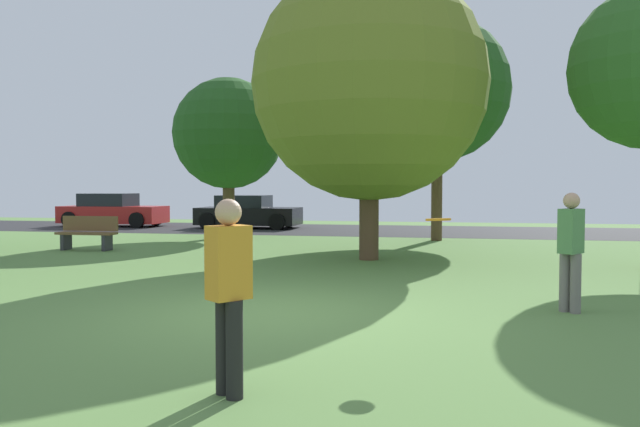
% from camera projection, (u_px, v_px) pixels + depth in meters
% --- Properties ---
extents(ground_plane, '(44.00, 44.00, 0.00)m').
position_uv_depth(ground_plane, '(272.00, 313.00, 8.49)').
color(ground_plane, '#5B8442').
extents(road_strip, '(44.00, 6.40, 0.01)m').
position_uv_depth(road_strip, '(384.00, 230.00, 24.17)').
color(road_strip, '#28282B').
rests_on(road_strip, ground_plane).
extents(maple_tree_far, '(4.47, 4.47, 6.92)m').
position_uv_depth(maple_tree_far, '(438.00, 90.00, 19.49)').
color(maple_tree_far, brown).
rests_on(maple_tree_far, ground_plane).
extents(oak_tree_right, '(3.66, 3.66, 5.28)m').
position_uv_depth(oak_tree_right, '(228.00, 134.00, 20.84)').
color(oak_tree_right, brown).
rests_on(oak_tree_right, ground_plane).
extents(birch_tree_lone, '(5.41, 5.41, 6.77)m').
position_uv_depth(birch_tree_lone, '(369.00, 83.00, 14.44)').
color(birch_tree_lone, brown).
rests_on(birch_tree_lone, ground_plane).
extents(person_thrower, '(0.37, 0.39, 1.61)m').
position_uv_depth(person_thrower, '(229.00, 289.00, 5.09)').
color(person_thrower, black).
rests_on(person_thrower, ground_plane).
extents(person_catcher, '(0.37, 0.39, 1.62)m').
position_uv_depth(person_catcher, '(571.00, 247.00, 8.48)').
color(person_catcher, slate).
rests_on(person_catcher, ground_plane).
extents(frisbee_disc, '(0.38, 0.38, 0.04)m').
position_uv_depth(frisbee_disc, '(438.00, 220.00, 6.71)').
color(frisbee_disc, orange).
extents(parked_car_red, '(4.34, 1.93, 1.39)m').
position_uv_depth(parked_car_red, '(112.00, 211.00, 26.66)').
color(parked_car_red, '#B21E1E').
rests_on(parked_car_red, ground_plane).
extents(parked_car_black, '(4.07, 2.10, 1.33)m').
position_uv_depth(parked_car_black, '(248.00, 213.00, 25.50)').
color(parked_car_black, black).
rests_on(parked_car_black, ground_plane).
extents(park_bench, '(1.60, 0.45, 0.90)m').
position_uv_depth(park_bench, '(88.00, 233.00, 16.77)').
color(park_bench, brown).
rests_on(park_bench, ground_plane).
extents(street_lamp_post, '(0.14, 0.14, 4.50)m').
position_uv_depth(street_lamp_post, '(436.00, 169.00, 19.95)').
color(street_lamp_post, '#2D2D33').
rests_on(street_lamp_post, ground_plane).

